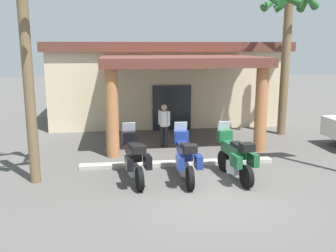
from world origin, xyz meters
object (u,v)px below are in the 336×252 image
motorcycle_green (235,157)px  palm_tree_near_portico (288,27)px  motorcycle_black (134,159)px  palm_tree_roadside (24,6)px  motorcycle_blue (185,158)px  motel_building (165,81)px  pedestrian (164,123)px

motorcycle_green → palm_tree_near_portico: (3.81, 5.44, 3.98)m
motorcycle_black → palm_tree_roadside: palm_tree_roadside is taller
motorcycle_black → palm_tree_roadside: size_ratio=0.35×
motorcycle_blue → motel_building: bearing=-3.6°
motorcycle_green → palm_tree_near_portico: size_ratio=0.34×
motel_building → motorcycle_blue: size_ratio=5.35×
motorcycle_black → palm_tree_near_portico: 9.46m
motorcycle_green → pedestrian: bearing=14.6°
palm_tree_near_portico → motel_building: bearing=140.4°
motorcycle_blue → palm_tree_roadside: size_ratio=0.35×
motorcycle_black → motel_building: bearing=-20.6°
motorcycle_green → palm_tree_near_portico: palm_tree_near_portico is taller
motel_building → palm_tree_roadside: (-4.83, -8.90, 2.84)m
palm_tree_roadside → motorcycle_black: bearing=-6.9°
motel_building → motorcycle_green: bearing=-84.8°
motel_building → motorcycle_blue: (-0.49, -9.36, -1.40)m
motorcycle_green → palm_tree_roadside: bearing=76.1°
motel_building → pedestrian: size_ratio=6.96×
palm_tree_roadside → palm_tree_near_portico: bearing=27.1°
motorcycle_blue → palm_tree_near_portico: size_ratio=0.34×
motorcycle_blue → motorcycle_green: size_ratio=1.00×
palm_tree_roadside → motorcycle_blue: bearing=-6.0°
motel_building → palm_tree_roadside: size_ratio=1.88×
motel_building → motorcycle_black: motel_building is taller
motorcycle_black → palm_tree_roadside: 5.13m
pedestrian → palm_tree_roadside: bearing=-11.1°
motel_building → pedestrian: 5.71m
motorcycle_blue → palm_tree_near_portico: 8.53m
motorcycle_black → palm_tree_near_portico: size_ratio=0.34×
motel_building → motorcycle_green: size_ratio=5.36×
motorcycle_green → palm_tree_near_portico: 7.74m
motorcycle_black → motorcycle_green: size_ratio=1.00×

